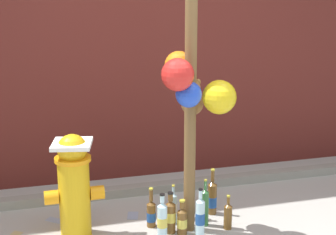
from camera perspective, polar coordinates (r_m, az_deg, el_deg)
The scene contains 16 objects.
curb_strip at distance 4.75m, azimuth -0.50°, elevation -7.81°, with size 8.00×0.12×0.08m, color gray.
memorial_post at distance 3.65m, azimuth 2.87°, elevation 6.87°, with size 0.59×0.49×2.56m.
fire_hydrant at distance 3.87m, azimuth -10.53°, elevation -7.35°, with size 0.45×0.34×0.81m.
bottle_0 at distance 3.96m, azimuth 1.60°, elevation -11.52°, with size 0.08×0.08×0.28m.
bottle_1 at distance 4.11m, azimuth 0.59°, elevation -10.12°, with size 0.06×0.06×0.33m.
bottle_2 at distance 4.08m, azimuth 4.19°, elevation -9.97°, with size 0.06×0.06×0.39m.
bottle_3 at distance 3.91m, azimuth 3.63°, elevation -11.10°, with size 0.07×0.07×0.39m.
bottle_4 at distance 4.07m, azimuth -1.90°, elevation -10.73°, with size 0.07×0.07×0.33m.
bottle_5 at distance 3.88m, azimuth -0.65°, elevation -11.44°, with size 0.08×0.08×0.36m.
bottle_6 at distance 4.06m, azimuth 6.76°, elevation -10.88°, with size 0.07×0.07×0.28m.
bottle_7 at distance 4.18m, azimuth 2.41°, elevation -9.31°, with size 0.07×0.07×0.39m.
bottle_8 at distance 3.97m, azimuth 0.28°, elevation -11.01°, with size 0.08×0.08×0.33m.
bottle_9 at distance 4.29m, azimuth 5.00°, elevation -8.97°, with size 0.08×0.08×0.40m.
litter_0 at distance 4.18m, azimuth -16.67°, elevation -12.38°, with size 0.07×0.08×0.01m, color tan.
litter_1 at distance 4.31m, azimuth -12.59°, elevation -11.20°, with size 0.15×0.07×0.01m, color #8C99B2.
litter_2 at distance 4.30m, azimuth -3.98°, elevation -10.92°, with size 0.14×0.09×0.01m, color #8C99B2.
Camera 1 is at (-1.14, -2.95, 1.86)m, focal length 54.19 mm.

